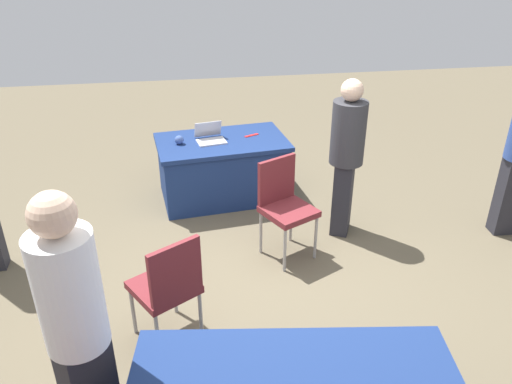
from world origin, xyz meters
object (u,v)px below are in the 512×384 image
at_px(chair_by_pillar, 284,202).
at_px(scissors_red, 252,135).
at_px(yarn_ball, 179,140).
at_px(table_foreground, 223,168).
at_px(laptop_silver, 210,138).
at_px(person_attendee_browsing, 347,151).
at_px(chair_near_front, 168,284).
at_px(person_presenter, 76,322).

xyz_separation_m(chair_by_pillar, scissors_red, (0.11, -1.37, 0.16)).
bearing_deg(yarn_ball, scissors_red, -171.48).
xyz_separation_m(table_foreground, yarn_ball, (0.48, 0.04, 0.41)).
xyz_separation_m(chair_by_pillar, laptop_silver, (0.60, -1.28, 0.20)).
bearing_deg(person_attendee_browsing, chair_by_pillar, 139.66).
height_order(chair_near_front, scissors_red, chair_near_front).
distance_m(person_presenter, scissors_red, 3.61).
bearing_deg(chair_near_front, person_presenter, -148.93).
xyz_separation_m(chair_near_front, chair_by_pillar, (-1.11, -1.06, 0.02)).
distance_m(chair_near_front, yarn_ball, 2.32).
bearing_deg(scissors_red, person_attendee_browsing, 102.75).
bearing_deg(chair_by_pillar, person_attendee_browsing, 177.42).
height_order(chair_near_front, person_presenter, person_presenter).
bearing_deg(person_presenter, laptop_silver, 32.01).
bearing_deg(table_foreground, scissors_red, -167.05).
bearing_deg(person_presenter, scissors_red, 24.92).
bearing_deg(chair_near_front, chair_by_pillar, 12.87).
height_order(laptop_silver, yarn_ball, laptop_silver).
relative_size(person_presenter, scissors_red, 10.00).
xyz_separation_m(table_foreground, chair_near_front, (0.64, 2.35, 0.18)).
bearing_deg(yarn_ball, laptop_silver, -173.54).
relative_size(person_attendee_browsing, yarn_ball, 16.38).
distance_m(person_attendee_browsing, laptop_silver, 1.62).
distance_m(chair_by_pillar, person_attendee_browsing, 0.83).
bearing_deg(scissors_red, table_foreground, -11.04).
xyz_separation_m(person_attendee_browsing, laptop_silver, (1.29, -0.98, -0.15)).
bearing_deg(scissors_red, chair_by_pillar, 70.48).
xyz_separation_m(table_foreground, person_attendee_browsing, (-1.16, 0.98, 0.55)).
distance_m(chair_by_pillar, yarn_ball, 1.58).
xyz_separation_m(person_presenter, scissors_red, (-1.46, -3.29, -0.28)).
xyz_separation_m(laptop_silver, scissors_red, (-0.49, -0.09, -0.04)).
relative_size(person_presenter, person_attendee_browsing, 1.09).
xyz_separation_m(chair_near_front, laptop_silver, (-0.51, -2.34, 0.22)).
bearing_deg(chair_by_pillar, table_foreground, -96.25).
bearing_deg(scissors_red, chair_near_front, 43.64).
height_order(chair_by_pillar, yarn_ball, chair_by_pillar).
distance_m(chair_by_pillar, person_presenter, 2.52).
relative_size(person_attendee_browsing, scissors_red, 9.16).
xyz_separation_m(table_foreground, laptop_silver, (0.13, 0.00, 0.40)).
bearing_deg(person_presenter, chair_near_front, 20.81).
bearing_deg(person_presenter, table_foreground, 29.94).
bearing_deg(yarn_ball, table_foreground, -174.87).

